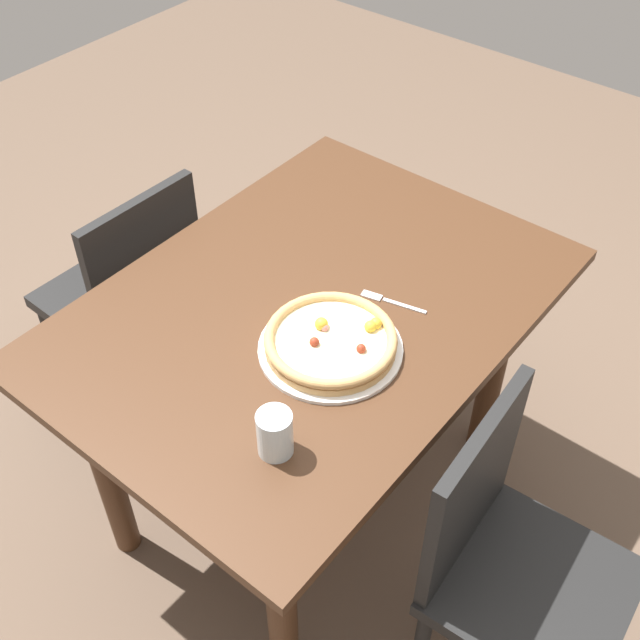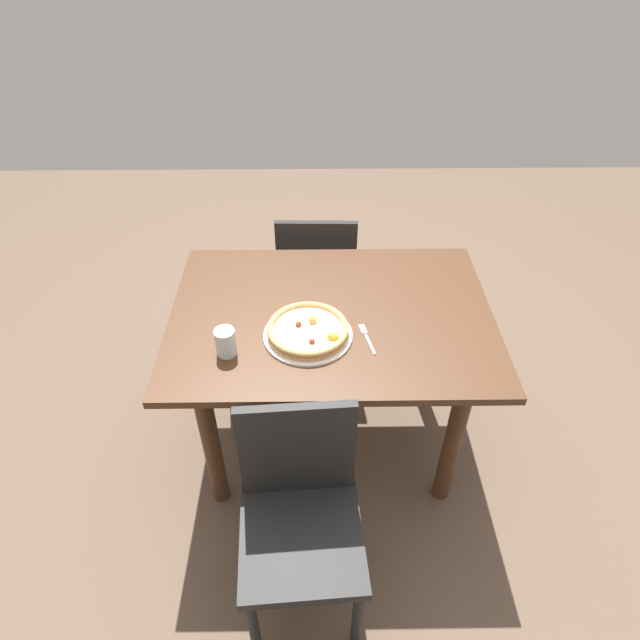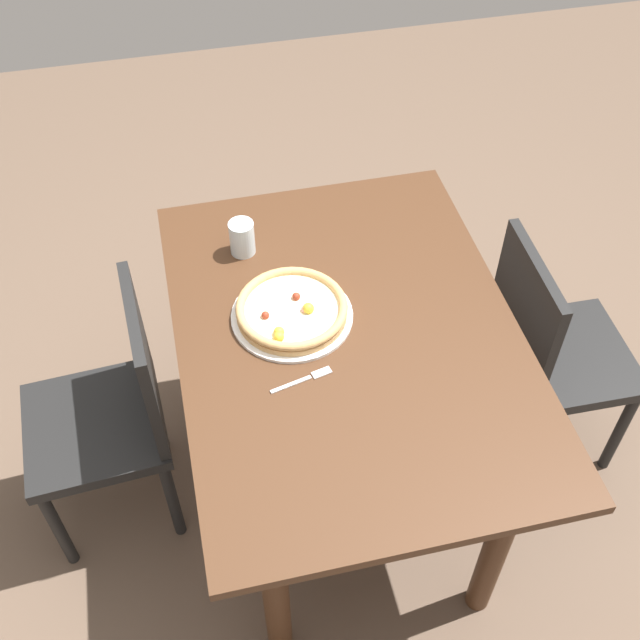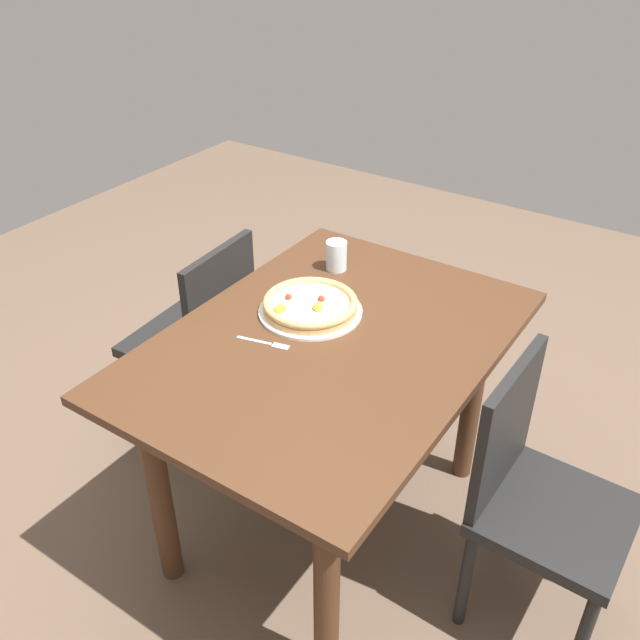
{
  "view_description": "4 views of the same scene",
  "coord_description": "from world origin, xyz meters",
  "px_view_note": "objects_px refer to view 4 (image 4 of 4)",
  "views": [
    {
      "loc": [
        -1.07,
        -0.89,
        2.06
      ],
      "look_at": [
        -0.05,
        -0.07,
        0.8
      ],
      "focal_mm": 44.46,
      "sensor_mm": 36.0,
      "label": 1
    },
    {
      "loc": [
        -0.06,
        -1.6,
        2.09
      ],
      "look_at": [
        -0.05,
        -0.07,
        0.8
      ],
      "focal_mm": 30.18,
      "sensor_mm": 36.0,
      "label": 2
    },
    {
      "loc": [
        1.29,
        -0.37,
        2.31
      ],
      "look_at": [
        -0.05,
        -0.07,
        0.8
      ],
      "focal_mm": 43.45,
      "sensor_mm": 36.0,
      "label": 3
    },
    {
      "loc": [
        1.42,
        0.91,
        1.94
      ],
      "look_at": [
        -0.05,
        -0.07,
        0.8
      ],
      "focal_mm": 38.66,
      "sensor_mm": 36.0,
      "label": 4
    }
  ],
  "objects_px": {
    "pizza": "(310,304)",
    "dining_table": "(330,375)",
    "fork": "(267,344)",
    "plate": "(310,311)",
    "chair_near": "(200,336)",
    "chair_far": "(536,494)",
    "drinking_glass": "(336,256)"
  },
  "relations": [
    {
      "from": "dining_table",
      "to": "pizza",
      "type": "height_order",
      "value": "pizza"
    },
    {
      "from": "pizza",
      "to": "dining_table",
      "type": "bearing_deg",
      "value": 56.21
    },
    {
      "from": "fork",
      "to": "pizza",
      "type": "bearing_deg",
      "value": 74.85
    },
    {
      "from": "drinking_glass",
      "to": "dining_table",
      "type": "bearing_deg",
      "value": 30.29
    },
    {
      "from": "chair_near",
      "to": "drinking_glass",
      "type": "xyz_separation_m",
      "value": [
        -0.26,
        0.44,
        0.36
      ]
    },
    {
      "from": "dining_table",
      "to": "pizza",
      "type": "distance_m",
      "value": 0.23
    },
    {
      "from": "dining_table",
      "to": "drinking_glass",
      "type": "bearing_deg",
      "value": -149.71
    },
    {
      "from": "dining_table",
      "to": "fork",
      "type": "distance_m",
      "value": 0.23
    },
    {
      "from": "plate",
      "to": "fork",
      "type": "xyz_separation_m",
      "value": [
        0.21,
        -0.01,
        -0.0
      ]
    },
    {
      "from": "drinking_glass",
      "to": "chair_near",
      "type": "bearing_deg",
      "value": -59.72
    },
    {
      "from": "chair_near",
      "to": "plate",
      "type": "bearing_deg",
      "value": -96.7
    },
    {
      "from": "plate",
      "to": "fork",
      "type": "distance_m",
      "value": 0.21
    },
    {
      "from": "chair_near",
      "to": "pizza",
      "type": "height_order",
      "value": "chair_near"
    },
    {
      "from": "dining_table",
      "to": "fork",
      "type": "bearing_deg",
      "value": -48.55
    },
    {
      "from": "chair_far",
      "to": "drinking_glass",
      "type": "height_order",
      "value": "drinking_glass"
    },
    {
      "from": "drinking_glass",
      "to": "plate",
      "type": "bearing_deg",
      "value": 16.85
    },
    {
      "from": "pizza",
      "to": "fork",
      "type": "relative_size",
      "value": 1.82
    },
    {
      "from": "chair_near",
      "to": "plate",
      "type": "distance_m",
      "value": 0.61
    },
    {
      "from": "chair_near",
      "to": "chair_far",
      "type": "distance_m",
      "value": 1.33
    },
    {
      "from": "chair_near",
      "to": "chair_far",
      "type": "relative_size",
      "value": 1.0
    },
    {
      "from": "dining_table",
      "to": "chair_far",
      "type": "relative_size",
      "value": 1.44
    },
    {
      "from": "chair_near",
      "to": "fork",
      "type": "bearing_deg",
      "value": -118.57
    },
    {
      "from": "pizza",
      "to": "drinking_glass",
      "type": "distance_m",
      "value": 0.3
    },
    {
      "from": "dining_table",
      "to": "fork",
      "type": "height_order",
      "value": "fork"
    },
    {
      "from": "plate",
      "to": "fork",
      "type": "bearing_deg",
      "value": -1.88
    },
    {
      "from": "chair_far",
      "to": "chair_near",
      "type": "bearing_deg",
      "value": -91.44
    },
    {
      "from": "chair_near",
      "to": "fork",
      "type": "height_order",
      "value": "chair_near"
    },
    {
      "from": "dining_table",
      "to": "chair_near",
      "type": "height_order",
      "value": "chair_near"
    },
    {
      "from": "chair_far",
      "to": "fork",
      "type": "distance_m",
      "value": 0.88
    },
    {
      "from": "plate",
      "to": "drinking_glass",
      "type": "xyz_separation_m",
      "value": [
        -0.29,
        -0.09,
        0.05
      ]
    },
    {
      "from": "drinking_glass",
      "to": "chair_far",
      "type": "bearing_deg",
      "value": 69.85
    },
    {
      "from": "chair_near",
      "to": "fork",
      "type": "distance_m",
      "value": 0.65
    }
  ]
}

